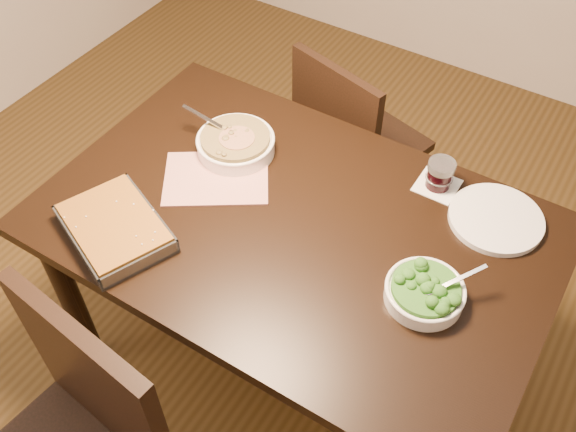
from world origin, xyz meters
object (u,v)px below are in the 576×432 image
(baking_dish, at_px, (115,228))
(table, at_px, (295,244))
(dinner_plate, at_px, (496,219))
(chair_far, at_px, (351,140))
(stew_bowl, at_px, (236,143))
(wine_tumbler, at_px, (440,174))
(broccoli_bowl, at_px, (425,292))

(baking_dish, bearing_deg, table, 60.09)
(dinner_plate, bearing_deg, chair_far, 149.31)
(stew_bowl, relative_size, dinner_plate, 1.02)
(stew_bowl, bearing_deg, dinner_plate, 10.75)
(table, height_order, baking_dish, baking_dish)
(wine_tumbler, xyz_separation_m, chair_far, (-0.44, 0.33, -0.33))
(table, distance_m, baking_dish, 0.50)
(stew_bowl, relative_size, baking_dish, 0.72)
(dinner_plate, relative_size, chair_far, 0.31)
(broccoli_bowl, bearing_deg, baking_dish, -162.52)
(broccoli_bowl, height_order, dinner_plate, broccoli_bowl)
(table, height_order, broccoli_bowl, broccoli_bowl)
(stew_bowl, distance_m, broccoli_bowl, 0.73)
(table, relative_size, baking_dish, 3.79)
(stew_bowl, xyz_separation_m, baking_dish, (-0.08, -0.45, -0.01))
(chair_far, bearing_deg, wine_tumbler, 158.06)
(broccoli_bowl, xyz_separation_m, baking_dish, (-0.79, -0.25, -0.00))
(broccoli_bowl, bearing_deg, wine_tumbler, 108.30)
(table, bearing_deg, stew_bowl, 153.60)
(broccoli_bowl, relative_size, chair_far, 0.24)
(broccoli_bowl, distance_m, chair_far, 0.96)
(table, xyz_separation_m, broccoli_bowl, (0.40, -0.05, 0.12))
(stew_bowl, relative_size, broccoli_bowl, 1.30)
(baking_dish, relative_size, chair_far, 0.44)
(table, xyz_separation_m, chair_far, (-0.16, 0.67, -0.18))
(dinner_plate, bearing_deg, stew_bowl, -169.25)
(wine_tumbler, distance_m, dinner_plate, 0.20)
(stew_bowl, xyz_separation_m, dinner_plate, (0.77, 0.15, -0.02))
(stew_bowl, bearing_deg, chair_far, 74.76)
(baking_dish, relative_size, dinner_plate, 1.42)
(baking_dish, bearing_deg, wine_tumbler, 66.38)
(dinner_plate, height_order, chair_far, chair_far)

